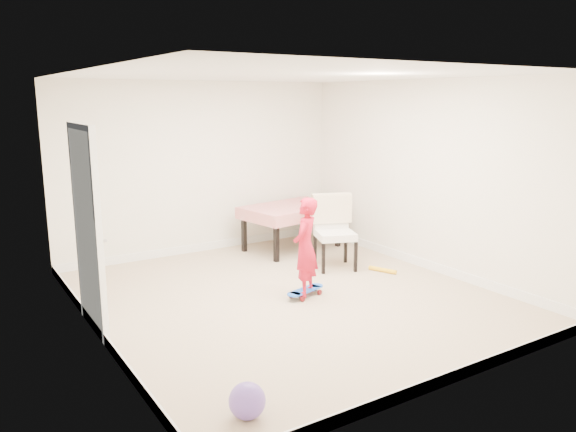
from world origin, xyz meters
TOP-DOWN VIEW (x-y plane):
  - ground at (0.00, 0.00)m, footprint 5.00×5.00m
  - ceiling at (0.00, 0.00)m, footprint 4.50×5.00m
  - wall_back at (0.00, 2.48)m, footprint 4.50×0.04m
  - wall_front at (0.00, -2.48)m, footprint 4.50×0.04m
  - wall_left at (-2.23, 0.00)m, footprint 0.04×5.00m
  - wall_right at (2.23, 0.00)m, footprint 0.04×5.00m
  - door at (-2.22, 0.30)m, footprint 0.11×0.94m
  - baseboard_back at (0.00, 2.49)m, footprint 4.50×0.02m
  - baseboard_front at (0.00, -2.49)m, footprint 4.50×0.02m
  - baseboard_left at (-2.24, 0.00)m, footprint 0.02×5.00m
  - baseboard_right at (2.24, 0.00)m, footprint 0.02×5.00m
  - dining_table at (1.22, 1.84)m, footprint 1.64×1.19m
  - dining_chair at (1.17, 0.65)m, footprint 0.75×0.80m
  - skateboard at (0.17, -0.08)m, footprint 0.62×0.36m
  - child at (0.14, -0.11)m, footprint 0.51×0.49m
  - balloon at (-1.68, -2.03)m, footprint 0.28×0.28m
  - foam_toy at (1.61, 0.14)m, footprint 0.21×0.39m

SIDE VIEW (x-z plane):
  - ground at x=0.00m, z-range 0.00..0.00m
  - foam_toy at x=1.61m, z-range 0.00..0.06m
  - skateboard at x=0.17m, z-range 0.00..0.09m
  - baseboard_back at x=0.00m, z-range 0.00..0.12m
  - baseboard_front at x=0.00m, z-range 0.00..0.12m
  - baseboard_left at x=-2.24m, z-range 0.00..0.12m
  - baseboard_right at x=2.24m, z-range 0.00..0.12m
  - balloon at x=-1.68m, z-range 0.00..0.28m
  - dining_table at x=1.22m, z-range 0.00..0.70m
  - dining_chair at x=1.17m, z-range 0.00..1.03m
  - child at x=0.14m, z-range 0.00..1.18m
  - door at x=-2.22m, z-range -0.03..2.08m
  - wall_back at x=0.00m, z-range 0.00..2.60m
  - wall_front at x=0.00m, z-range 0.00..2.60m
  - wall_left at x=-2.23m, z-range 0.00..2.60m
  - wall_right at x=2.23m, z-range 0.00..2.60m
  - ceiling at x=0.00m, z-range 2.56..2.60m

